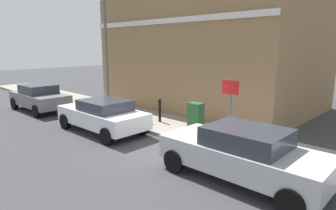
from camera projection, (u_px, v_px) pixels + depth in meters
ground at (174, 149)px, 9.97m from camera, size 80.00×80.00×0.00m
sidewalk at (115, 111)px, 15.36m from camera, size 2.65×30.00×0.15m
corner_building at (213, 41)px, 16.58m from camera, size 7.83×10.97×7.47m
car_silver at (243, 153)px, 7.51m from camera, size 1.91×4.33×1.44m
car_white at (103, 115)px, 11.83m from camera, size 1.92×4.16×1.35m
car_grey at (39, 97)px, 15.71m from camera, size 1.90×3.99×1.43m
utility_cabinet at (196, 118)px, 11.37m from camera, size 0.46×0.61×1.15m
bollard_near_cabinet at (160, 109)px, 12.87m from camera, size 0.14×0.14×1.04m
bollard_far_kerb at (122, 108)px, 13.10m from camera, size 0.14×0.14×1.04m
street_sign at (230, 104)px, 9.15m from camera, size 0.08×0.60×2.30m
lamppost at (106, 49)px, 14.91m from camera, size 0.20×0.44×5.72m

